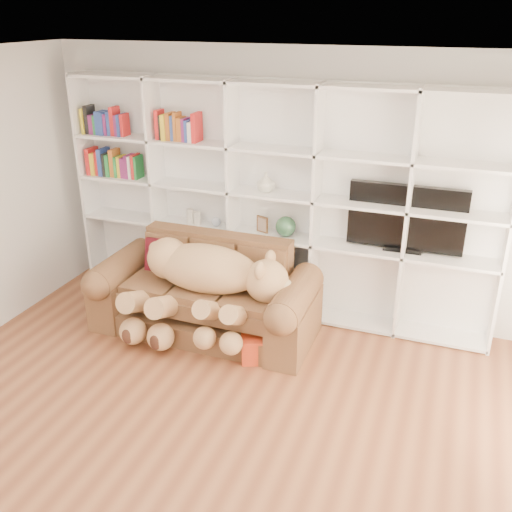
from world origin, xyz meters
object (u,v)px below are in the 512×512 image
at_px(sofa, 206,298).
at_px(gift_box, 258,347).
at_px(tv, 406,219).
at_px(teddy_bear, 203,281).

bearing_deg(sofa, gift_box, -26.45).
xyz_separation_m(sofa, tv, (1.80, 0.68, 0.84)).
bearing_deg(gift_box, tv, 42.05).
xyz_separation_m(sofa, gift_box, (0.67, -0.33, -0.23)).
height_order(sofa, tv, tv).
height_order(sofa, gift_box, sofa).
distance_m(gift_box, tv, 1.85).
xyz_separation_m(gift_box, tv, (1.12, 1.01, 1.06)).
bearing_deg(teddy_bear, gift_box, -10.58).
bearing_deg(gift_box, teddy_bear, 166.06).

